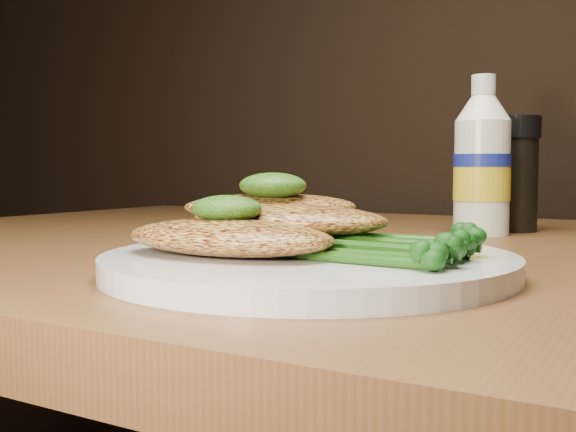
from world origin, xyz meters
The scene contains 9 objects.
plate centered at (0.04, 0.84, 0.76)m, with size 0.28×0.28×0.01m, color silver.
chicken_front centered at (0.01, 0.80, 0.78)m, with size 0.15×0.08×0.02m, color gold.
chicken_mid centered at (0.02, 0.86, 0.78)m, with size 0.15×0.07×0.02m, color gold.
chicken_back centered at (-0.01, 0.89, 0.79)m, with size 0.13×0.07×0.02m, color gold.
pesto_front centered at (0.00, 0.81, 0.79)m, with size 0.05×0.04×0.02m, color black.
pesto_back centered at (0.00, 0.87, 0.81)m, with size 0.05×0.05×0.02m, color black.
broccolini_bundle centered at (0.10, 0.84, 0.77)m, with size 0.13×0.10×0.02m, color #1E4E11, non-canonical shape.
mayo_bottle centered at (0.08, 1.17, 0.84)m, with size 0.06×0.06×0.17m, color white, non-canonical shape.
pepper_grinder centered at (0.10, 1.23, 0.81)m, with size 0.05×0.05×0.13m, color black, non-canonical shape.
Camera 1 is at (0.26, 0.44, 0.82)m, focal length 42.49 mm.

